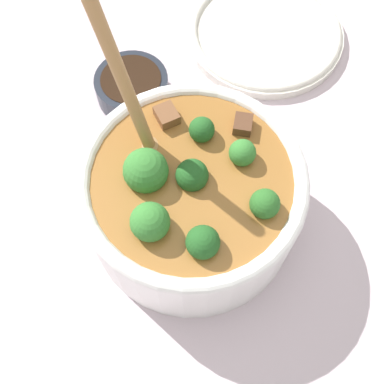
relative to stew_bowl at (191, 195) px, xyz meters
The scene contains 4 objects.
ground_plane 0.06m from the stew_bowl, 106.85° to the left, with size 4.00×4.00×0.00m, color silver.
stew_bowl is the anchor object (origin of this frame).
condiment_bowl 0.19m from the stew_bowl, 152.19° to the right, with size 0.09×0.09×0.03m.
empty_plate 0.28m from the stew_bowl, 163.74° to the left, with size 0.21×0.21×0.02m.
Camera 1 is at (0.20, 0.01, 0.49)m, focal length 45.00 mm.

